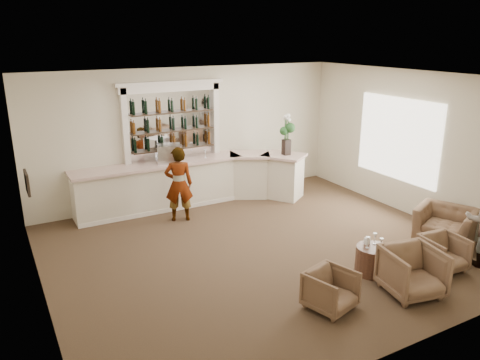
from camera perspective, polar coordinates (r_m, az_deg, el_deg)
name	(u,v)px	position (r m, az deg, el deg)	size (l,w,h in m)	color
ground	(263,249)	(9.31, 2.88, -8.42)	(8.00, 8.00, 0.00)	#4C3A26
room_shell	(253,125)	(9.23, 1.63, 6.71)	(8.04, 7.02, 3.32)	beige
bar_counter	(194,182)	(11.51, -5.62, -0.27)	(5.72, 1.80, 1.14)	beige
back_bar_alcove	(172,122)	(11.41, -8.24, 7.03)	(2.64, 0.25, 3.00)	white
cocktail_table	(372,260)	(8.65, 15.81, -9.37)	(0.59, 0.59, 0.50)	#543324
sommelier	(179,184)	(10.49, -7.47, -0.51)	(0.62, 0.41, 1.70)	gray
armchair_left	(331,290)	(7.45, 11.00, -13.05)	(0.67, 0.69, 0.63)	brown
armchair_center	(412,272)	(8.14, 20.26, -10.45)	(0.84, 0.87, 0.79)	brown
armchair_right	(443,253)	(9.17, 23.53, -8.17)	(0.68, 0.70, 0.64)	brown
armchair_far	(445,225)	(10.34, 23.75, -5.08)	(1.10, 0.96, 0.71)	brown
espresso_machine	(169,154)	(11.12, -8.65, 3.20)	(0.50, 0.42, 0.44)	silver
flower_vase	(287,132)	(11.72, 5.72, 5.86)	(0.27, 0.27, 1.03)	black
wine_glass_bar_left	(205,154)	(11.49, -4.25, 3.22)	(0.07, 0.07, 0.21)	white
wine_glass_bar_right	(169,159)	(11.09, -8.67, 2.55)	(0.07, 0.07, 0.21)	white
wine_glass_tbl_a	(367,242)	(8.44, 15.28, -7.34)	(0.07, 0.07, 0.21)	white
wine_glass_tbl_b	(375,239)	(8.62, 16.12, -6.89)	(0.07, 0.07, 0.21)	white
wine_glass_tbl_c	(381,244)	(8.45, 16.82, -7.47)	(0.07, 0.07, 0.21)	white
napkin_holder	(367,241)	(8.59, 15.24, -7.21)	(0.08, 0.08, 0.12)	white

